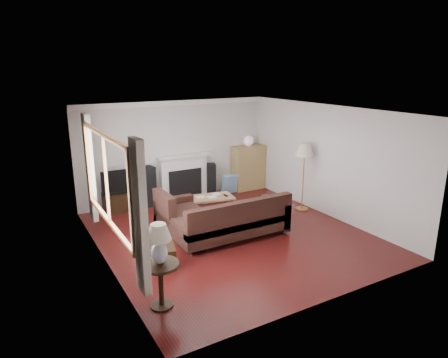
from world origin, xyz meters
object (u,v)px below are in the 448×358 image
bookshelf (248,168)px  coffee_table (210,205)px  sectional_sofa (232,219)px  floor_lamp (303,177)px  side_table (161,285)px  tv_stand (123,201)px

bookshelf → coffee_table: bearing=-146.5°
bookshelf → sectional_sofa: bookshelf is taller
floor_lamp → sectional_sofa: bearing=-165.8°
coffee_table → side_table: 3.81m
bookshelf → side_table: bearing=-134.9°
coffee_table → side_table: side_table is taller
floor_lamp → tv_stand: bearing=151.0°
sectional_sofa → coffee_table: sectional_sofa is taller
sectional_sofa → floor_lamp: size_ratio=1.55×
sectional_sofa → floor_lamp: bearing=14.2°
tv_stand → floor_lamp: size_ratio=0.56×
coffee_table → side_table: (-2.36, -2.99, 0.13)m
tv_stand → bookshelf: (3.52, 0.01, 0.38)m
floor_lamp → side_table: 4.88m
tv_stand → floor_lamp: bearing=-29.0°
tv_stand → coffee_table: (1.70, -1.19, -0.02)m
tv_stand → side_table: bearing=-98.9°
coffee_table → side_table: bearing=-117.9°
tv_stand → bookshelf: 3.54m
tv_stand → side_table: 4.23m
tv_stand → floor_lamp: floor_lamp is taller
bookshelf → floor_lamp: size_ratio=0.76×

